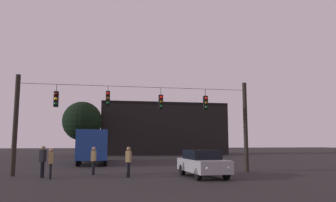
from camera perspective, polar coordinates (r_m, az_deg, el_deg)
ground_plane at (r=33.32m, az=-7.53°, el=-10.66°), size 168.00×168.00×0.00m
overhead_signal_span at (r=20.59m, az=-5.53°, el=-2.97°), size 14.88×0.44×6.03m
city_bus at (r=31.99m, az=-13.00°, el=-7.33°), size 2.57×11.00×3.00m
car_near_right at (r=18.72m, az=6.14°, el=-10.85°), size 2.05×4.42×1.52m
pedestrian_crossing_left at (r=19.59m, az=-21.34°, el=-9.63°), size 0.35×0.42×1.76m
pedestrian_crossing_center at (r=18.57m, az=-7.03°, el=-10.34°), size 0.36×0.42×1.70m
pedestrian_crossing_right at (r=20.32m, az=-13.08°, el=-10.00°), size 0.32×0.41×1.68m
pedestrian_near_bus at (r=18.68m, az=-20.09°, el=-10.06°), size 0.30×0.40×1.64m
corner_building at (r=54.52m, az=-1.12°, el=-5.06°), size 20.09×9.38×8.28m
tree_left_silhouette at (r=48.14m, az=-14.99°, el=-3.47°), size 5.64×5.64×7.85m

